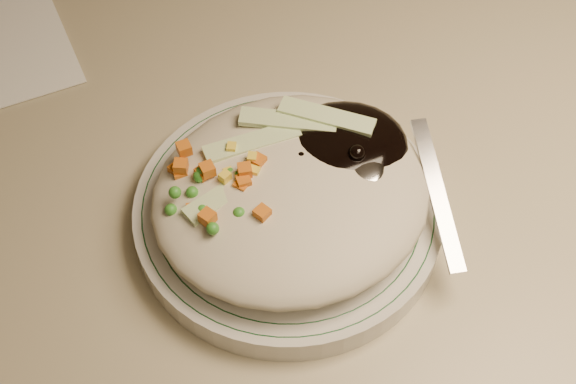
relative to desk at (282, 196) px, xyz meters
name	(u,v)px	position (x,y,z in m)	size (l,w,h in m)	color
desk	(282,196)	(0.00, 0.00, 0.00)	(1.40, 0.70, 0.74)	tan
plate	(288,214)	(-0.07, -0.15, 0.21)	(0.22, 0.22, 0.02)	beige
plate_rim	(288,206)	(-0.07, -0.15, 0.22)	(0.21, 0.21, 0.00)	#144723
meal	(294,186)	(-0.07, -0.16, 0.24)	(0.21, 0.19, 0.05)	#B9B096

